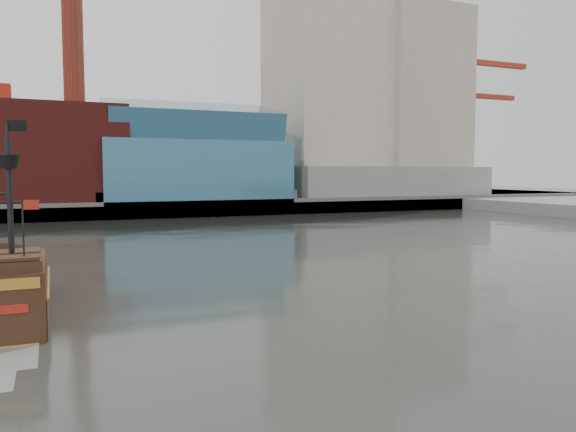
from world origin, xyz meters
name	(u,v)px	position (x,y,z in m)	size (l,w,h in m)	color
ground	(341,321)	(0.00, 0.00, 0.00)	(400.00, 400.00, 0.00)	#232621
promenade_far	(116,203)	(0.00, 92.00, 1.00)	(220.00, 60.00, 2.00)	slate
seawall	(139,210)	(0.00, 62.50, 1.30)	(220.00, 1.00, 2.60)	#4C4C49
skyline	(147,77)	(5.21, 84.56, 24.55)	(149.00, 45.00, 62.00)	#7D634B
crane_a	(470,120)	(78.63, 82.00, 19.11)	(22.50, 4.00, 32.25)	slate
crane_b	(472,139)	(88.23, 92.00, 15.57)	(19.10, 4.00, 26.25)	slate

